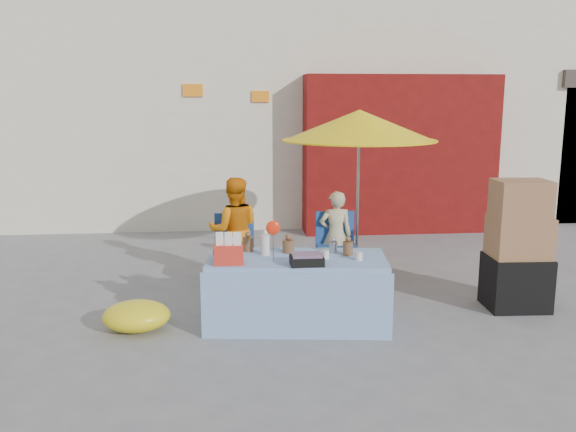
{
  "coord_description": "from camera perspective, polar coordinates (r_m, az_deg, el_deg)",
  "views": [
    {
      "loc": [
        -0.64,
        -5.71,
        2.24
      ],
      "look_at": [
        -0.03,
        0.6,
        1.0
      ],
      "focal_mm": 38.0,
      "sensor_mm": 36.0,
      "label": 1
    }
  ],
  "objects": [
    {
      "name": "tarp_bundle",
      "position": [
        6.18,
        -13.99,
        -9.07
      ],
      "size": [
        0.76,
        0.67,
        0.29
      ],
      "primitive_type": "ellipsoid",
      "rotation": [
        0.0,
        0.0,
        0.24
      ],
      "color": "yellow",
      "rests_on": "ground"
    },
    {
      "name": "backdrop",
      "position": [
        13.31,
        -0.6,
        14.78
      ],
      "size": [
        14.0,
        8.0,
        7.8
      ],
      "color": "silver",
      "rests_on": "ground"
    },
    {
      "name": "chair_right",
      "position": [
        7.51,
        4.62,
        -4.3
      ],
      "size": [
        0.48,
        0.47,
        0.85
      ],
      "rotation": [
        0.0,
        0.0,
        -0.0
      ],
      "color": "navy",
      "rests_on": "ground"
    },
    {
      "name": "ground",
      "position": [
        6.17,
        0.8,
        -10.23
      ],
      "size": [
        80.0,
        80.0,
        0.0
      ],
      "primitive_type": "plane",
      "color": "slate",
      "rests_on": "ground"
    },
    {
      "name": "vendor_beige",
      "position": [
        7.56,
        4.48,
        -1.82
      ],
      "size": [
        0.41,
        0.27,
        1.11
      ],
      "primitive_type": "imported",
      "rotation": [
        0.0,
        0.0,
        3.14
      ],
      "color": "#C2B689",
      "rests_on": "ground"
    },
    {
      "name": "umbrella",
      "position": [
        7.59,
        6.69,
        8.36
      ],
      "size": [
        1.9,
        1.9,
        2.09
      ],
      "color": "gray",
      "rests_on": "ground"
    },
    {
      "name": "chair_left",
      "position": [
        7.39,
        -4.99,
        -4.55
      ],
      "size": [
        0.48,
        0.47,
        0.85
      ],
      "rotation": [
        0.0,
        0.0,
        -0.0
      ],
      "color": "navy",
      "rests_on": "ground"
    },
    {
      "name": "vendor_orange",
      "position": [
        7.43,
        -5.05,
        -1.34
      ],
      "size": [
        0.63,
        0.49,
        1.3
      ],
      "primitive_type": "imported",
      "rotation": [
        0.0,
        0.0,
        3.14
      ],
      "color": "orange",
      "rests_on": "ground"
    },
    {
      "name": "box_stack",
      "position": [
        6.93,
        20.72,
        -3.0
      ],
      "size": [
        0.65,
        0.54,
        1.39
      ],
      "rotation": [
        0.0,
        0.0,
        -0.05
      ],
      "color": "black",
      "rests_on": "ground"
    },
    {
      "name": "market_table",
      "position": [
        6.11,
        0.79,
        -6.92
      ],
      "size": [
        1.88,
        1.05,
        1.08
      ],
      "rotation": [
        0.0,
        0.0,
        -0.12
      ],
      "color": "#80A5CE",
      "rests_on": "ground"
    }
  ]
}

